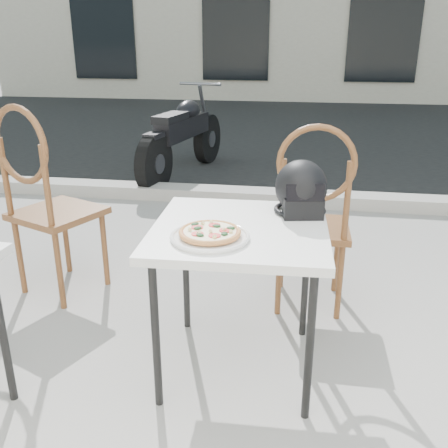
# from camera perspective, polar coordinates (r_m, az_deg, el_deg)

# --- Properties ---
(ground) EXTENTS (80.00, 80.00, 0.00)m
(ground) POSITION_cam_1_polar(r_m,az_deg,el_deg) (2.16, 5.85, -23.23)
(ground) COLOR gray
(ground) RESTS_ON ground
(street_asphalt) EXTENTS (30.00, 8.00, 0.00)m
(street_asphalt) POSITION_cam_1_polar(r_m,az_deg,el_deg) (8.69, 8.88, 10.49)
(street_asphalt) COLOR black
(street_asphalt) RESTS_ON ground
(curb) EXTENTS (30.00, 0.25, 0.12)m
(curb) POSITION_cam_1_polar(r_m,az_deg,el_deg) (4.78, 8.20, 2.96)
(curb) COLOR gray
(curb) RESTS_ON ground
(cafe_table_main) EXTENTS (0.78, 0.78, 0.72)m
(cafe_table_main) POSITION_cam_1_polar(r_m,az_deg,el_deg) (2.19, 1.80, -1.86)
(cafe_table_main) COLOR white
(cafe_table_main) RESTS_ON ground
(plate) EXTENTS (0.33, 0.33, 0.02)m
(plate) POSITION_cam_1_polar(r_m,az_deg,el_deg) (2.03, -1.62, -1.47)
(plate) COLOR white
(plate) RESTS_ON cafe_table_main
(pizza) EXTENTS (0.26, 0.26, 0.03)m
(pizza) POSITION_cam_1_polar(r_m,az_deg,el_deg) (2.02, -1.62, -0.92)
(pizza) COLOR #D8904F
(pizza) RESTS_ON plate
(helmet) EXTENTS (0.28, 0.29, 0.25)m
(helmet) POSITION_cam_1_polar(r_m,az_deg,el_deg) (2.33, 8.81, 3.84)
(helmet) COLOR black
(helmet) RESTS_ON cafe_table_main
(cafe_chair_main) EXTENTS (0.42, 0.42, 1.09)m
(cafe_chair_main) POSITION_cam_1_polar(r_m,az_deg,el_deg) (2.76, 10.14, 1.59)
(cafe_chair_main) COLOR brown
(cafe_chair_main) RESTS_ON ground
(cafe_chair_side) EXTENTS (0.59, 0.59, 1.17)m
(cafe_chair_side) POSITION_cam_1_polar(r_m,az_deg,el_deg) (3.06, -19.94, 3.32)
(cafe_chair_side) COLOR brown
(cafe_chair_side) RESTS_ON ground
(motorcycle) EXTENTS (0.61, 1.98, 0.99)m
(motorcycle) POSITION_cam_1_polar(r_m,az_deg,el_deg) (5.68, -4.65, 9.82)
(motorcycle) COLOR black
(motorcycle) RESTS_ON street_asphalt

